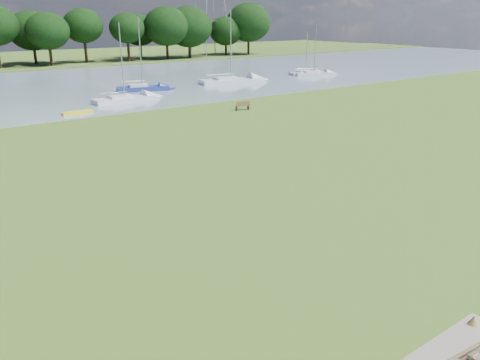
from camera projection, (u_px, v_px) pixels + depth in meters
ground at (195, 202)px, 22.07m from camera, size 220.00×220.00×0.00m
river at (11, 91)px, 54.22m from camera, size 220.00×40.00×0.10m
riverbank_bench at (243, 106)px, 43.36m from camera, size 1.42×0.69×0.84m
kayak at (78, 113)px, 41.52m from camera, size 2.65×0.64×0.26m
sailboat_2 at (124, 98)px, 47.33m from camera, size 6.45×2.00×7.65m
sailboat_3 at (230, 79)px, 60.32m from camera, size 8.42×3.87×8.99m
sailboat_4 at (305, 72)px, 68.90m from camera, size 5.28×2.13×6.08m
sailboat_6 at (142, 87)px, 54.05m from camera, size 6.11×3.27×8.15m
sailboat_8 at (314, 73)px, 68.02m from camera, size 5.81×3.47×7.18m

